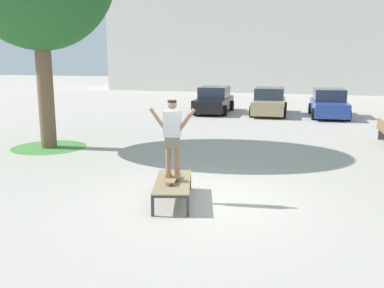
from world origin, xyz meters
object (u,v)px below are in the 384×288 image
(skater, at_px, (172,133))
(car_black, at_px, (214,101))
(skate_box, at_px, (173,183))
(skateboard, at_px, (173,178))
(car_tan, at_px, (269,102))
(car_blue, at_px, (329,104))

(skater, height_order, car_black, skater)
(skate_box, bearing_deg, skateboard, -74.83)
(skate_box, bearing_deg, car_tan, 88.42)
(skateboard, distance_m, car_tan, 15.56)
(skater, bearing_deg, car_blue, 76.92)
(skateboard, distance_m, car_black, 15.80)
(car_tan, xyz_separation_m, car_blue, (3.18, -0.06, 0.00))
(car_tan, bearing_deg, skater, -91.55)
(car_blue, bearing_deg, car_tan, 178.98)
(skateboard, height_order, car_blue, car_blue)
(skateboard, distance_m, skater, 0.99)
(skateboard, xyz_separation_m, car_tan, (0.42, 15.56, 0.15))
(skateboard, xyz_separation_m, car_black, (-2.76, 15.56, 0.15))
(car_black, xyz_separation_m, car_blue, (6.36, -0.06, 0.00))
(car_blue, bearing_deg, skateboard, -103.07)
(skate_box, relative_size, skater, 1.20)
(skater, relative_size, car_black, 0.40)
(skate_box, xyz_separation_m, car_tan, (0.43, 15.53, 0.28))
(skater, height_order, car_tan, skater)
(skater, relative_size, car_blue, 0.39)
(car_tan, bearing_deg, skateboard, -91.55)
(skate_box, height_order, car_blue, car_blue)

